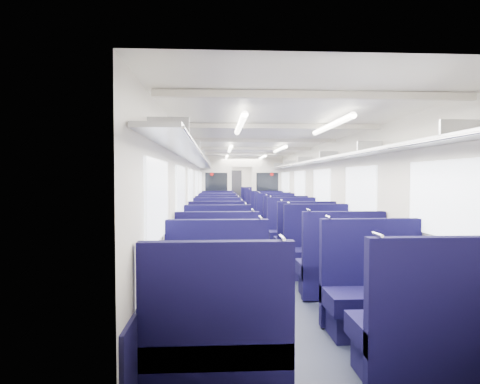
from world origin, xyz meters
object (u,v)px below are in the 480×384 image
(end_door, at_px, (234,190))
(seat_18, at_px, (218,215))
(seat_9, at_px, (304,243))
(seat_22, at_px, (218,208))
(seat_16, at_px, (218,219))
(seat_24, at_px, (218,206))
(seat_11, at_px, (292,234))
(seat_15, at_px, (277,222))
(seat_21, at_px, (261,210))
(seat_4, at_px, (217,271))
(seat_8, at_px, (217,243))
(seat_5, at_px, (340,270))
(seat_0, at_px, (217,346))
(seat_26, at_px, (218,204))
(seat_3, at_px, (375,297))
(seat_7, at_px, (318,254))
(seat_27, at_px, (253,204))
(seat_10, at_px, (218,235))
(seat_25, at_px, (255,206))
(seat_23, at_px, (257,208))
(seat_6, at_px, (217,256))
(seat_2, at_px, (217,300))
(seat_20, at_px, (218,210))
(bulkhead, at_px, (242,189))
(seat_17, at_px, (272,219))
(seat_12, at_px, (218,228))
(seat_19, at_px, (267,215))
(seat_13, at_px, (284,228))

(end_door, relative_size, seat_18, 1.64)
(seat_9, height_order, seat_22, same)
(seat_16, relative_size, seat_24, 1.00)
(seat_18, bearing_deg, seat_11, -70.19)
(seat_15, relative_size, seat_21, 1.00)
(seat_4, distance_m, seat_8, 2.34)
(seat_5, xyz_separation_m, seat_21, (0.00, 10.02, 0.00))
(seat_0, xyz_separation_m, seat_5, (1.66, 2.37, 0.00))
(seat_21, xyz_separation_m, seat_26, (-1.66, 3.46, 0.00))
(seat_3, distance_m, seat_7, 2.41)
(seat_7, bearing_deg, seat_8, 144.11)
(end_door, xyz_separation_m, seat_27, (0.83, -1.26, -0.63))
(seat_22, bearing_deg, seat_10, -90.00)
(seat_4, distance_m, seat_26, 13.43)
(end_door, distance_m, seat_4, 14.92)
(seat_25, bearing_deg, seat_26, 150.05)
(seat_0, bearing_deg, seat_23, 83.11)
(seat_23, relative_size, seat_25, 1.00)
(seat_5, xyz_separation_m, seat_24, (-1.66, 12.43, 0.00))
(seat_9, height_order, seat_11, same)
(seat_6, bearing_deg, seat_21, 79.51)
(seat_8, bearing_deg, seat_18, 90.00)
(seat_2, relative_size, seat_21, 1.00)
(seat_15, bearing_deg, seat_16, 148.57)
(seat_27, bearing_deg, seat_16, -103.73)
(seat_5, xyz_separation_m, seat_6, (-1.66, 1.06, 0.00))
(seat_25, bearing_deg, seat_10, -100.32)
(seat_22, relative_size, seat_25, 1.00)
(seat_4, xyz_separation_m, seat_24, (0.00, 12.38, 0.00))
(seat_4, relative_size, seat_24, 1.00)
(seat_0, height_order, seat_2, same)
(seat_20, bearing_deg, seat_25, 56.04)
(bulkhead, bearing_deg, seat_27, 81.05)
(seat_0, xyz_separation_m, seat_10, (0.00, 5.78, 0.00))
(seat_15, bearing_deg, seat_7, -90.00)
(bulkhead, height_order, seat_17, bulkhead)
(seat_7, xyz_separation_m, seat_22, (-1.66, 10.20, 0.00))
(seat_27, bearing_deg, seat_21, -90.00)
(bulkhead, bearing_deg, seat_12, -102.53)
(seat_12, bearing_deg, seat_9, -55.95)
(seat_4, distance_m, seat_5, 1.66)
(seat_0, height_order, seat_27, same)
(seat_19, bearing_deg, seat_7, -90.00)
(seat_27, bearing_deg, seat_13, -90.00)
(end_door, bearing_deg, seat_27, -56.57)
(end_door, height_order, seat_6, end_door)
(seat_10, distance_m, seat_15, 2.96)
(seat_16, xyz_separation_m, seat_20, (0.00, 3.18, 0.00))
(seat_4, height_order, seat_23, same)
(seat_8, relative_size, seat_23, 1.00)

